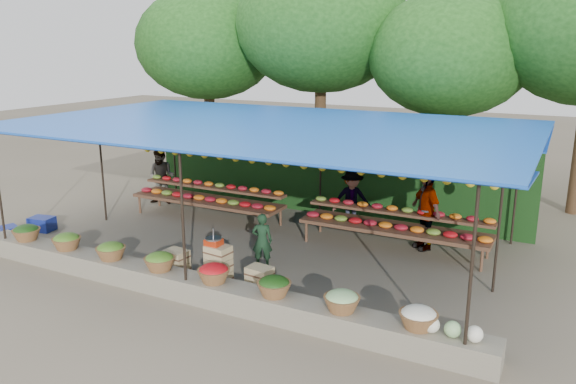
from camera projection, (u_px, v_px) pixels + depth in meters
The scene contains 16 objects.
ground at pixel (267, 250), 12.50m from camera, with size 60.00×60.00×0.00m, color #635B49.
stone_curb at pixel (191, 287), 10.09m from camera, with size 10.60×0.55×0.40m, color slate.
stall_canopy at pixel (267, 130), 11.89m from camera, with size 10.80×6.60×2.82m.
produce_baskets at pixel (186, 267), 10.04m from camera, with size 8.98×0.58×0.34m.
netting_backdrop at pixel (324, 168), 14.89m from camera, with size 10.60×0.06×2.50m, color #1E4719.
tree_row at pixel (383, 35), 16.32m from camera, with size 16.51×5.50×7.12m.
fruit_table_left at pixel (209, 196), 14.62m from camera, with size 4.21×0.95×0.93m.
fruit_table_right at pixel (395, 223), 12.40m from camera, with size 4.21×0.95×0.93m.
crate_counter at pixel (217, 268), 10.65m from camera, with size 2.38×0.39×0.77m.
weighing_scale at pixel (214, 241), 10.54m from camera, with size 0.31×0.31×0.33m.
vendor_seated at pixel (262, 241), 11.37m from camera, with size 0.42×0.28×1.15m, color #17331D.
customer_left at pixel (162, 177), 15.96m from camera, with size 0.77×0.60×1.58m, color slate.
customer_mid at pixel (352, 200), 13.75m from camera, with size 0.97×0.55×1.49m, color slate.
customer_right at pixel (425, 211), 12.37m from camera, with size 1.03×0.43×1.76m, color slate.
blue_crate_front at pixel (10, 231), 13.32m from camera, with size 0.44×0.32×0.26m, color navy.
blue_crate_back at pixel (42, 224), 13.77m from camera, with size 0.56×0.41×0.34m, color navy.
Camera 1 is at (5.82, -10.24, 4.41)m, focal length 35.00 mm.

